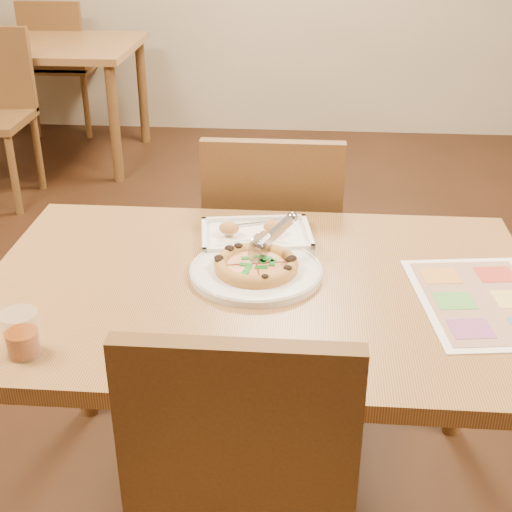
# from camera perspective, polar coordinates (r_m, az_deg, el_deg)

# --- Properties ---
(room) EXTENTS (7.00, 7.00, 7.00)m
(room) POSITION_cam_1_polar(r_m,az_deg,el_deg) (1.46, 0.33, 19.76)
(room) COLOR black
(room) RESTS_ON ground
(dining_table) EXTENTS (1.30, 0.85, 0.72)m
(dining_table) POSITION_cam_1_polar(r_m,az_deg,el_deg) (1.71, 0.26, -4.73)
(dining_table) COLOR #9F6D3F
(dining_table) RESTS_ON ground
(chair_far) EXTENTS (0.42, 0.42, 0.47)m
(chair_far) POSITION_cam_1_polar(r_m,az_deg,el_deg) (2.27, 1.38, 1.88)
(chair_far) COLOR brown
(chair_far) RESTS_ON ground
(bg_table) EXTENTS (1.30, 0.85, 0.72)m
(bg_table) POSITION_cam_1_polar(r_m,az_deg,el_deg) (4.66, -17.68, 14.93)
(bg_table) COLOR #9F6D3F
(bg_table) RESTS_ON ground
(bg_chair_far) EXTENTS (0.42, 0.42, 0.47)m
(bg_chair_far) POSITION_cam_1_polar(r_m,az_deg,el_deg) (5.14, -15.58, 15.48)
(bg_chair_far) COLOR brown
(bg_chair_far) RESTS_ON ground
(plate) EXTENTS (0.39, 0.39, 0.02)m
(plate) POSITION_cam_1_polar(r_m,az_deg,el_deg) (1.70, 0.00, -1.24)
(plate) COLOR white
(plate) RESTS_ON dining_table
(pizza) EXTENTS (0.20, 0.20, 0.03)m
(pizza) POSITION_cam_1_polar(r_m,az_deg,el_deg) (1.69, 0.02, -0.72)
(pizza) COLOR #DD994B
(pizza) RESTS_ON plate
(pizza_cutter) EXTENTS (0.11, 0.13, 0.09)m
(pizza_cutter) POSITION_cam_1_polar(r_m,az_deg,el_deg) (1.69, 1.19, 1.52)
(pizza_cutter) COLOR silver
(pizza_cutter) RESTS_ON pizza
(appetizer_tray) EXTENTS (0.31, 0.24, 0.05)m
(appetizer_tray) POSITION_cam_1_polar(r_m,az_deg,el_deg) (1.87, -0.03, 1.60)
(appetizer_tray) COLOR white
(appetizer_tray) RESTS_ON dining_table
(glass_tumbler) EXTENTS (0.07, 0.07, 0.09)m
(glass_tumbler) POSITION_cam_1_polar(r_m,az_deg,el_deg) (1.48, -18.22, -6.11)
(glass_tumbler) COLOR #7E3209
(glass_tumbler) RESTS_ON dining_table
(menu) EXTENTS (0.33, 0.43, 0.00)m
(menu) POSITION_cam_1_polar(r_m,az_deg,el_deg) (1.68, 17.76, -3.42)
(menu) COLOR white
(menu) RESTS_ON dining_table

